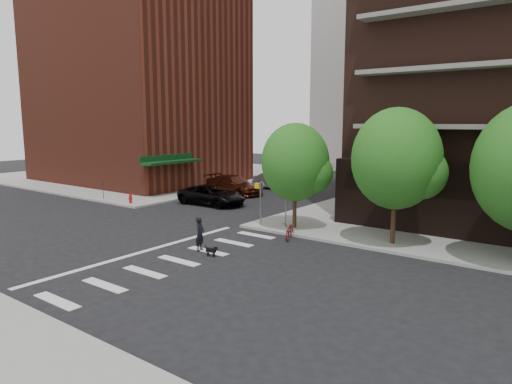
{
  "coord_description": "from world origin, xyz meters",
  "views": [
    {
      "loc": [
        18.13,
        -14.21,
        6.41
      ],
      "look_at": [
        3.0,
        6.0,
        2.5
      ],
      "focal_mm": 32.0,
      "sensor_mm": 36.0,
      "label": 1
    }
  ],
  "objects": [
    {
      "name": "parked_car_black",
      "position": [
        -5.5,
        11.65,
        0.77
      ],
      "size": [
        2.71,
        5.61,
        1.54
      ],
      "primitive_type": "imported",
      "rotation": [
        0.0,
        0.0,
        1.6
      ],
      "color": "black",
      "rests_on": "ground"
    },
    {
      "name": "fire_hydrant",
      "position": [
        -10.5,
        7.8,
        0.55
      ],
      "size": [
        0.24,
        0.24,
        0.73
      ],
      "color": "#A50C0C",
      "rests_on": "sidewalk_nw"
    },
    {
      "name": "crosswalk",
      "position": [
        2.21,
        -0.0,
        0.01
      ],
      "size": [
        3.85,
        13.0,
        0.01
      ],
      "color": "silver",
      "rests_on": "ground"
    },
    {
      "name": "pedestrian_signal",
      "position": [
        2.32,
        7.92,
        1.85
      ],
      "size": [
        2.18,
        0.67,
        2.6
      ],
      "color": "slate",
      "rests_on": "sidewalk_ne"
    },
    {
      "name": "sidewalk_nw",
      "position": [
        -24.5,
        23.5,
        0.07
      ],
      "size": [
        31.0,
        33.0,
        0.15
      ],
      "primitive_type": "cube",
      "color": "gray",
      "rests_on": "ground"
    },
    {
      "name": "dog_walker",
      "position": [
        2.62,
        1.83,
        0.86
      ],
      "size": [
        0.72,
        0.58,
        1.72
      ],
      "primitive_type": "imported",
      "rotation": [
        0.0,
        0.0,
        1.88
      ],
      "color": "black",
      "rests_on": "ground"
    },
    {
      "name": "scooter",
      "position": [
        4.96,
        6.5,
        0.48
      ],
      "size": [
        1.28,
        1.94,
        0.96
      ],
      "primitive_type": "imported",
      "rotation": [
        0.0,
        0.0,
        0.38
      ],
      "color": "maroon",
      "rests_on": "ground"
    },
    {
      "name": "parking_meter",
      "position": [
        -14.0,
        7.8,
        0.96
      ],
      "size": [
        0.1,
        0.08,
        1.32
      ],
      "color": "black",
      "rests_on": "sidewalk_nw"
    },
    {
      "name": "midrise_nw",
      "position": [
        -22.0,
        18.0,
        10.15
      ],
      "size": [
        21.4,
        15.5,
        20.0
      ],
      "color": "maroon",
      "rests_on": "sidewalk_nw"
    },
    {
      "name": "tree_a",
      "position": [
        4.0,
        8.5,
        4.04
      ],
      "size": [
        4.0,
        4.0,
        5.9
      ],
      "color": "#301E11",
      "rests_on": "sidewalk_ne"
    },
    {
      "name": "parked_car_silver",
      "position": [
        -5.88,
        21.56,
        0.84
      ],
      "size": [
        2.16,
        5.21,
        1.68
      ],
      "primitive_type": "imported",
      "rotation": [
        0.0,
        0.0,
        1.65
      ],
      "color": "#ADAFB5",
      "rests_on": "ground"
    },
    {
      "name": "dog",
      "position": [
        3.75,
        1.43,
        0.31
      ],
      "size": [
        0.6,
        0.25,
        0.5
      ],
      "rotation": [
        0.0,
        0.0,
        0.19
      ],
      "color": "black",
      "rests_on": "ground"
    },
    {
      "name": "parked_car_maroon",
      "position": [
        -7.49,
        16.7,
        0.84
      ],
      "size": [
        2.86,
        5.97,
        1.68
      ],
      "primitive_type": "imported",
      "rotation": [
        0.0,
        0.0,
        1.48
      ],
      "color": "#43190E",
      "rests_on": "ground"
    },
    {
      "name": "ground",
      "position": [
        0.0,
        0.0,
        0.0
      ],
      "size": [
        120.0,
        120.0,
        0.0
      ],
      "primitive_type": "plane",
      "color": "black",
      "rests_on": "ground"
    },
    {
      "name": "tree_b",
      "position": [
        10.0,
        8.5,
        4.54
      ],
      "size": [
        4.5,
        4.5,
        6.65
      ],
      "color": "#301E11",
      "rests_on": "sidewalk_ne"
    }
  ]
}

